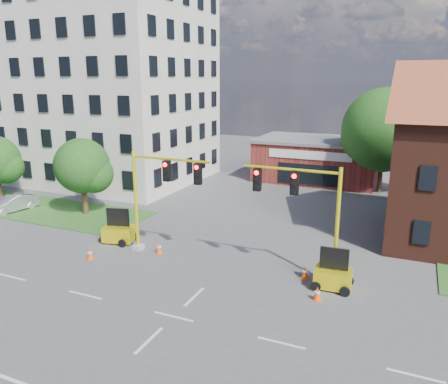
{
  "coord_description": "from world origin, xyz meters",
  "views": [
    {
      "loc": [
        9.1,
        -15.12,
        10.38
      ],
      "look_at": [
        -1.92,
        10.0,
        3.18
      ],
      "focal_mm": 35.0,
      "sensor_mm": 36.0,
      "label": 1
    }
  ],
  "objects_px": {
    "signal_mast_west": "(159,191)",
    "signal_mast_east": "(305,209)",
    "trailer_east": "(333,276)",
    "trailer_west": "(119,232)"
  },
  "relations": [
    {
      "from": "trailer_west",
      "to": "signal_mast_west",
      "type": "bearing_deg",
      "value": -24.39
    },
    {
      "from": "signal_mast_east",
      "to": "trailer_east",
      "type": "bearing_deg",
      "value": -11.89
    },
    {
      "from": "signal_mast_west",
      "to": "signal_mast_east",
      "type": "bearing_deg",
      "value": 0.0
    },
    {
      "from": "trailer_west",
      "to": "trailer_east",
      "type": "relative_size",
      "value": 1.05
    },
    {
      "from": "signal_mast_west",
      "to": "trailer_east",
      "type": "bearing_deg",
      "value": -1.94
    },
    {
      "from": "signal_mast_west",
      "to": "trailer_east",
      "type": "distance_m",
      "value": 10.89
    },
    {
      "from": "trailer_east",
      "to": "trailer_west",
      "type": "bearing_deg",
      "value": 172.54
    },
    {
      "from": "signal_mast_east",
      "to": "trailer_west",
      "type": "height_order",
      "value": "signal_mast_east"
    },
    {
      "from": "signal_mast_west",
      "to": "trailer_west",
      "type": "xyz_separation_m",
      "value": [
        -3.52,
        0.59,
        -3.24
      ]
    },
    {
      "from": "signal_mast_west",
      "to": "trailer_east",
      "type": "height_order",
      "value": "signal_mast_west"
    }
  ]
}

